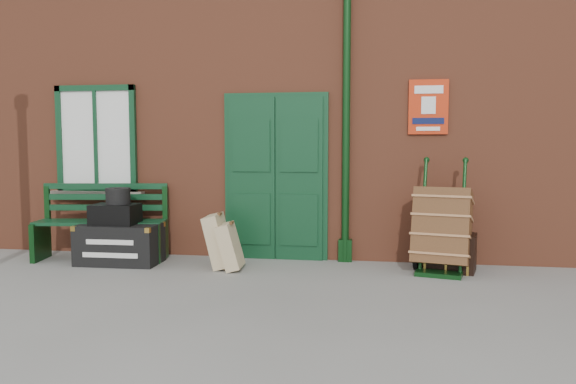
% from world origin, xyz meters
% --- Properties ---
extents(ground, '(80.00, 80.00, 0.00)m').
position_xyz_m(ground, '(0.00, 0.00, 0.00)').
color(ground, gray).
rests_on(ground, ground).
extents(station_building, '(10.30, 4.30, 4.36)m').
position_xyz_m(station_building, '(-0.00, 3.49, 2.16)').
color(station_building, brown).
rests_on(station_building, ground).
extents(bench, '(1.78, 0.78, 1.07)m').
position_xyz_m(bench, '(-2.64, 1.08, 0.54)').
color(bench, '#0F381E').
rests_on(bench, ground).
extents(houdini_trunk, '(1.06, 0.60, 0.52)m').
position_xyz_m(houdini_trunk, '(-2.28, 0.83, 0.26)').
color(houdini_trunk, black).
rests_on(houdini_trunk, ground).
extents(strongbox, '(0.59, 0.43, 0.26)m').
position_xyz_m(strongbox, '(-2.33, 0.83, 0.66)').
color(strongbox, black).
rests_on(strongbox, houdini_trunk).
extents(hatbox, '(0.32, 0.32, 0.21)m').
position_xyz_m(hatbox, '(-2.30, 0.86, 0.89)').
color(hatbox, black).
rests_on(hatbox, strongbox).
extents(suitcase_back, '(0.37, 0.50, 0.69)m').
position_xyz_m(suitcase_back, '(-0.93, 0.81, 0.35)').
color(suitcase_back, tan).
rests_on(suitcase_back, ground).
extents(suitcase_front, '(0.34, 0.45, 0.60)m').
position_xyz_m(suitcase_front, '(-0.75, 0.71, 0.30)').
color(suitcase_front, tan).
rests_on(suitcase_front, ground).
extents(porter_trolley, '(0.81, 0.85, 1.38)m').
position_xyz_m(porter_trolley, '(1.86, 0.99, 0.53)').
color(porter_trolley, black).
rests_on(porter_trolley, ground).
extents(dark_trunk, '(0.73, 0.56, 0.47)m').
position_xyz_m(dark_trunk, '(1.95, 1.10, 0.23)').
color(dark_trunk, black).
rests_on(dark_trunk, ground).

